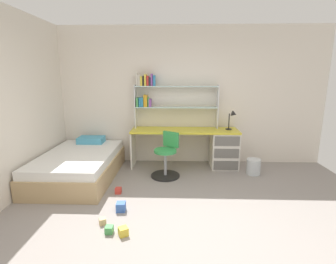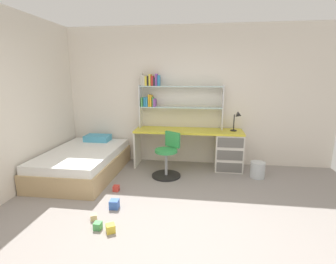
% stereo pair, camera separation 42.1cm
% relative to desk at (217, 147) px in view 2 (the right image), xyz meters
% --- Properties ---
extents(ground_plane, '(5.83, 6.19, 0.02)m').
position_rel_desk_xyz_m(ground_plane, '(-0.67, -2.29, -0.44)').
color(ground_plane, gray).
extents(room_shell, '(5.83, 6.19, 2.75)m').
position_rel_desk_xyz_m(room_shell, '(-1.92, -1.02, 0.95)').
color(room_shell, silver).
rests_on(room_shell, ground_plane).
extents(desk, '(2.09, 0.56, 0.76)m').
position_rel_desk_xyz_m(desk, '(0.00, 0.00, 0.00)').
color(desk, gold).
rests_on(desk, ground_plane).
extents(bookshelf_hutch, '(1.65, 0.22, 1.08)m').
position_rel_desk_xyz_m(bookshelf_hutch, '(-1.01, 0.16, 0.98)').
color(bookshelf_hutch, silver).
rests_on(bookshelf_hutch, desk).
extents(desk_lamp, '(0.20, 0.17, 0.38)m').
position_rel_desk_xyz_m(desk_lamp, '(0.36, -0.01, 0.58)').
color(desk_lamp, black).
rests_on(desk_lamp, desk).
extents(swivel_chair, '(0.52, 0.52, 0.80)m').
position_rel_desk_xyz_m(swivel_chair, '(-0.91, -0.52, -0.11)').
color(swivel_chair, black).
rests_on(swivel_chair, ground_plane).
extents(bed_platform, '(1.23, 1.90, 0.58)m').
position_rel_desk_xyz_m(bed_platform, '(-2.45, -0.65, -0.19)').
color(bed_platform, tan).
rests_on(bed_platform, ground_plane).
extents(waste_bin, '(0.25, 0.25, 0.29)m').
position_rel_desk_xyz_m(waste_bin, '(0.70, -0.38, -0.28)').
color(waste_bin, silver).
rests_on(waste_bin, ground_plane).
extents(toy_block_red_0, '(0.09, 0.09, 0.09)m').
position_rel_desk_xyz_m(toy_block_red_0, '(-1.62, -1.25, -0.38)').
color(toy_block_red_0, red).
rests_on(toy_block_red_0, ground_plane).
extents(toy_block_yellow_1, '(0.13, 0.13, 0.10)m').
position_rel_desk_xyz_m(toy_block_yellow_1, '(-1.33, -2.29, -0.38)').
color(toy_block_yellow_1, gold).
rests_on(toy_block_yellow_1, ground_plane).
extents(toy_block_natural_2, '(0.10, 0.10, 0.08)m').
position_rel_desk_xyz_m(toy_block_natural_2, '(-1.63, -2.08, -0.39)').
color(toy_block_natural_2, tan).
rests_on(toy_block_natural_2, ground_plane).
extents(toy_block_blue_3, '(0.13, 0.13, 0.12)m').
position_rel_desk_xyz_m(toy_block_blue_3, '(-1.47, -1.76, -0.37)').
color(toy_block_blue_3, '#3860B7').
rests_on(toy_block_blue_3, ground_plane).
extents(toy_block_green_4, '(0.09, 0.09, 0.09)m').
position_rel_desk_xyz_m(toy_block_green_4, '(-1.50, -2.26, -0.38)').
color(toy_block_green_4, '#479E51').
rests_on(toy_block_green_4, ground_plane).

